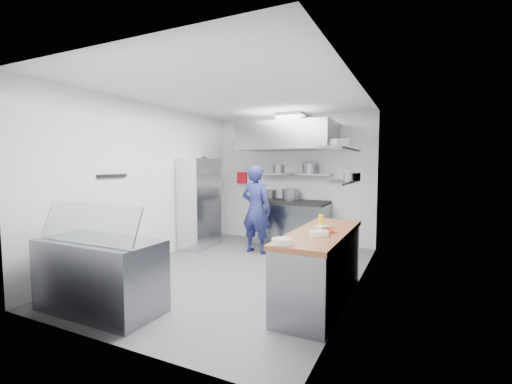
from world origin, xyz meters
The scene contains 35 objects.
floor centered at (0.00, 0.00, 0.00)m, with size 5.00×5.00×0.00m, color #4B4B4D.
ceiling centered at (0.00, 0.00, 2.80)m, with size 5.00×5.00×0.00m, color silver.
wall_back centered at (0.00, 2.50, 1.40)m, with size 3.60×0.02×2.80m, color white.
wall_front centered at (0.00, -2.50, 1.40)m, with size 3.60×0.02×2.80m, color white.
wall_left centered at (-1.80, 0.00, 1.40)m, with size 5.00×0.02×2.80m, color white.
wall_right centered at (1.80, 0.00, 1.40)m, with size 5.00×0.02×2.80m, color white.
gas_range centered at (0.10, 2.10, 0.45)m, with size 1.60×0.80×0.90m, color gray.
cooktop centered at (0.10, 2.10, 0.93)m, with size 1.57×0.78×0.06m, color black.
stock_pot_left centered at (-0.52, 2.43, 1.06)m, with size 0.30×0.30×0.20m, color slate.
stock_pot_mid centered at (0.05, 2.23, 1.08)m, with size 0.36×0.36×0.24m, color slate.
over_range_shelf centered at (0.10, 2.34, 1.52)m, with size 1.60×0.30×0.04m, color gray.
shelf_pot_a centered at (-0.34, 2.51, 1.63)m, with size 0.28×0.28×0.18m, color slate.
shelf_pot_b centered at (0.43, 2.39, 1.65)m, with size 0.33×0.33×0.22m, color slate.
extractor_hood centered at (0.10, 1.93, 2.30)m, with size 1.90×1.15×0.55m, color gray.
hood_duct centered at (0.10, 2.15, 2.68)m, with size 0.55×0.55×0.24m, color slate.
red_firebox centered at (-1.25, 2.44, 1.42)m, with size 0.22×0.10×0.26m, color red.
chef centered at (-0.30, 1.24, 0.86)m, with size 0.62×0.41×1.71m, color navy.
wire_rack centered at (-1.53, 1.09, 0.93)m, with size 0.50×0.90×1.85m, color silver.
rack_bin_a centered at (-1.53, 0.97, 0.80)m, with size 0.17×0.21×0.19m, color white.
rack_bin_b centered at (-1.53, 1.30, 1.30)m, with size 0.14×0.18×0.16m, color yellow.
rack_jar centered at (-1.48, 1.20, 1.80)m, with size 0.10×0.10×0.18m, color black.
knife_strip centered at (-1.78, -0.90, 1.55)m, with size 0.04×0.55×0.05m, color black.
prep_counter_base centered at (1.48, -0.60, 0.42)m, with size 0.62×2.00×0.84m, color gray.
prep_counter_top centered at (1.48, -0.60, 0.87)m, with size 0.65×2.04×0.06m, color #965133.
plate_stack_a centered at (1.30, -1.49, 0.93)m, with size 0.21×0.21×0.06m, color white.
plate_stack_b centered at (1.53, -0.90, 0.93)m, with size 0.22×0.22×0.06m, color white.
copper_pan centered at (1.57, -0.66, 0.93)m, with size 0.15×0.15×0.06m, color #C45A37.
squeeze_bottle centered at (1.42, -0.40, 0.99)m, with size 0.06×0.06×0.18m, color yellow.
mixing_bowl centered at (1.46, -0.55, 0.92)m, with size 0.19×0.19×0.05m, color white.
wall_shelf_lower centered at (1.64, -0.30, 1.50)m, with size 0.30×1.30×0.04m, color gray.
wall_shelf_upper centered at (1.64, -0.30, 1.92)m, with size 0.30×1.30×0.04m, color gray.
shelf_pot_c centered at (1.79, -0.31, 1.57)m, with size 0.21×0.21×0.10m, color slate.
shelf_pot_d centered at (1.54, 0.11, 2.01)m, with size 0.27×0.27×0.14m, color slate.
display_case centered at (-0.78, -2.00, 0.42)m, with size 1.50×0.70×0.85m, color gray.
display_glass centered at (-0.78, -2.12, 1.07)m, with size 1.47×0.02×0.45m, color silver.
Camera 1 is at (2.56, -4.75, 1.72)m, focal length 24.00 mm.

